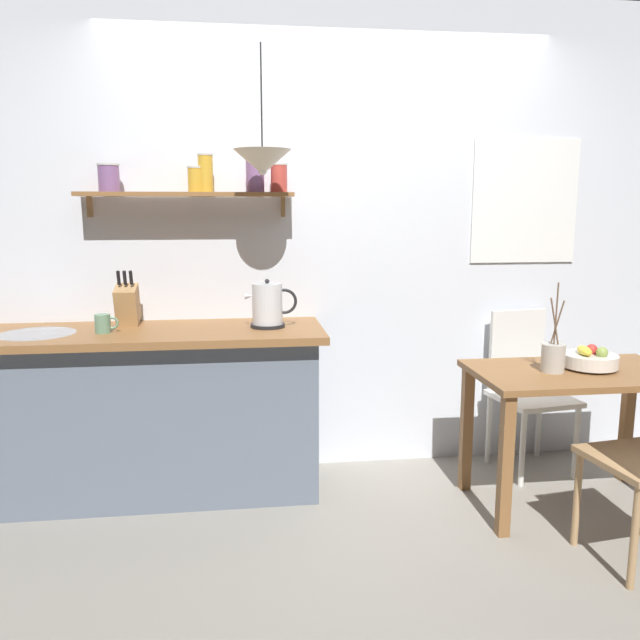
# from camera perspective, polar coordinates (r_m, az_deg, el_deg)

# --- Properties ---
(ground_plane) EXTENTS (14.00, 14.00, 0.00)m
(ground_plane) POSITION_cam_1_polar(r_m,az_deg,el_deg) (3.44, 2.28, -16.47)
(ground_plane) COLOR gray
(back_wall) EXTENTS (6.80, 0.11, 2.70)m
(back_wall) POSITION_cam_1_polar(r_m,az_deg,el_deg) (3.76, 3.84, 7.19)
(back_wall) COLOR silver
(back_wall) RESTS_ON ground_plane
(kitchen_counter) EXTENTS (1.83, 0.63, 0.91)m
(kitchen_counter) POSITION_cam_1_polar(r_m,az_deg,el_deg) (3.56, -14.84, -7.93)
(kitchen_counter) COLOR slate
(kitchen_counter) RESTS_ON ground_plane
(wall_shelf) EXTENTS (1.14, 0.20, 0.33)m
(wall_shelf) POSITION_cam_1_polar(r_m,az_deg,el_deg) (3.54, -10.84, 11.85)
(wall_shelf) COLOR brown
(dining_table) EXTENTS (1.04, 0.62, 0.73)m
(dining_table) POSITION_cam_1_polar(r_m,az_deg,el_deg) (3.51, 21.86, -6.16)
(dining_table) COLOR brown
(dining_table) RESTS_ON ground_plane
(dining_chair_far) EXTENTS (0.47, 0.47, 0.93)m
(dining_chair_far) POSITION_cam_1_polar(r_m,az_deg,el_deg) (3.98, 17.92, -5.34)
(dining_chair_far) COLOR white
(dining_chair_far) RESTS_ON ground_plane
(fruit_bowl) EXTENTS (0.27, 0.27, 0.13)m
(fruit_bowl) POSITION_cam_1_polar(r_m,az_deg,el_deg) (3.52, 22.99, -3.26)
(fruit_bowl) COLOR silver
(fruit_bowl) RESTS_ON dining_table
(twig_vase) EXTENTS (0.12, 0.12, 0.45)m
(twig_vase) POSITION_cam_1_polar(r_m,az_deg,el_deg) (3.39, 20.11, -3.12)
(twig_vase) COLOR #B7B2A8
(twig_vase) RESTS_ON dining_table
(electric_kettle) EXTENTS (0.28, 0.18, 0.26)m
(electric_kettle) POSITION_cam_1_polar(r_m,az_deg,el_deg) (3.38, -4.67, 1.30)
(electric_kettle) COLOR black
(electric_kettle) RESTS_ON kitchen_counter
(knife_block) EXTENTS (0.11, 0.19, 0.30)m
(knife_block) POSITION_cam_1_polar(r_m,az_deg,el_deg) (3.57, -16.86, 1.37)
(knife_block) COLOR tan
(knife_block) RESTS_ON kitchen_counter
(coffee_mug_by_sink) EXTENTS (0.12, 0.08, 0.10)m
(coffee_mug_by_sink) POSITION_cam_1_polar(r_m,az_deg,el_deg) (3.41, -18.80, -0.30)
(coffee_mug_by_sink) COLOR slate
(coffee_mug_by_sink) RESTS_ON kitchen_counter
(pendant_lamp) EXTENTS (0.29, 0.29, 0.62)m
(pendant_lamp) POSITION_cam_1_polar(r_m,az_deg,el_deg) (3.25, -5.18, 13.90)
(pendant_lamp) COLOR black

